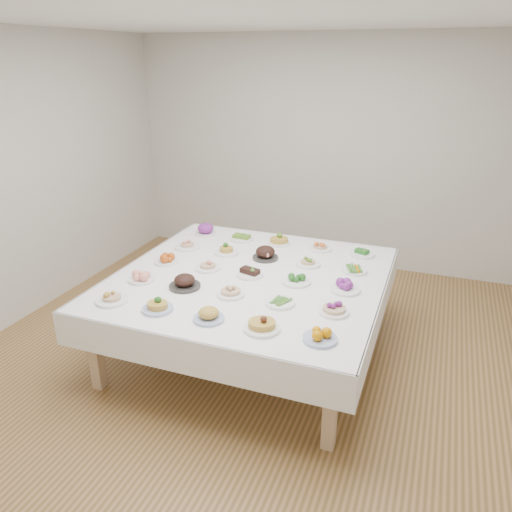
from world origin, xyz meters
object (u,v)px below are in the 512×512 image
(dish_12, at_px, (250,271))
(display_table, at_px, (250,283))
(dish_24, at_px, (362,252))
(dish_0, at_px, (112,295))

(dish_12, bearing_deg, display_table, -69.74)
(display_table, bearing_deg, dish_24, 44.85)
(dish_0, relative_size, dish_24, 1.04)
(display_table, bearing_deg, dish_12, 110.26)
(dish_12, bearing_deg, dish_24, 44.62)
(dish_12, relative_size, dish_24, 0.98)
(display_table, relative_size, dish_24, 9.53)
(dish_12, distance_m, dish_24, 1.17)
(dish_12, bearing_deg, dish_0, -134.46)
(display_table, relative_size, dish_0, 9.17)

